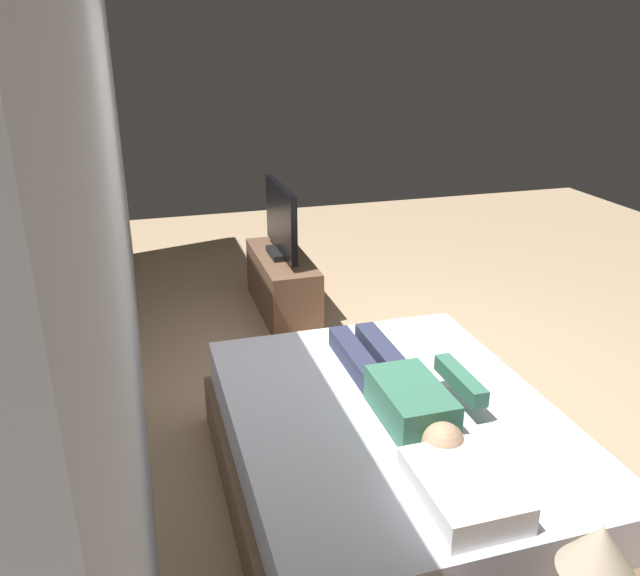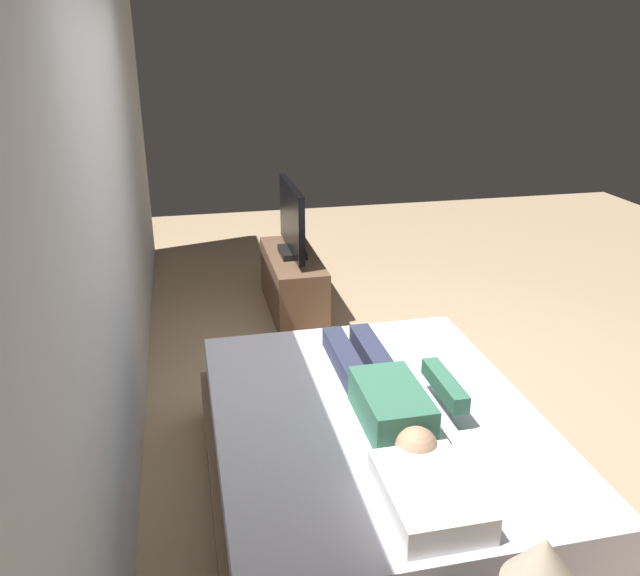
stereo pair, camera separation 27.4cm
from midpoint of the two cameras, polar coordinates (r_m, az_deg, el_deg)
name	(u,v)px [view 2 (the right image)]	position (r m, az deg, el deg)	size (l,w,h in m)	color
ground_plane	(385,412)	(4.14, 7.72, -10.83)	(10.00, 10.00, 0.00)	tan
back_wall	(111,189)	(3.75, -16.05, 8.37)	(6.40, 0.10, 2.80)	silver
bed	(374,460)	(3.28, 7.28, -14.93)	(2.00, 1.59, 0.54)	brown
pillow	(429,495)	(2.59, 12.81, -17.52)	(0.48, 0.34, 0.12)	white
person	(386,392)	(3.12, 8.37, -9.19)	(1.26, 0.46, 0.18)	#387056
remote	(451,381)	(3.43, 13.85, -8.03)	(0.15, 0.04, 0.02)	black
tv_stand	(293,283)	(5.40, -0.97, 0.43)	(1.10, 0.40, 0.50)	brown
tv	(292,222)	(5.23, -1.01, 5.89)	(0.88, 0.20, 0.59)	black
lamp	(543,565)	(2.06, 23.04, -21.73)	(0.22, 0.22, 0.42)	#59595B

